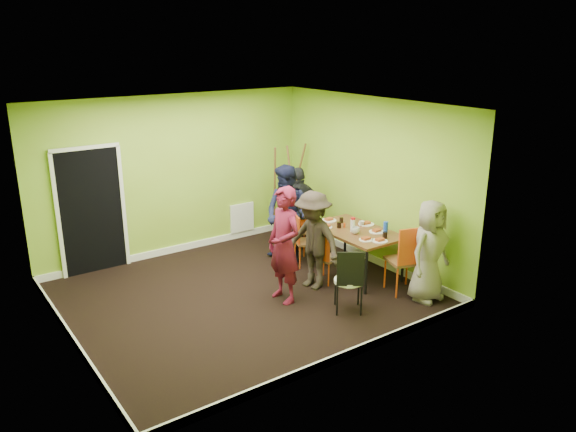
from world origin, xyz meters
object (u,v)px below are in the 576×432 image
person_left_near (313,240)px  person_front_end (429,251)px  chair_back_end (307,214)px  easel (287,192)px  chair_left_near (324,254)px  orange_bottle (344,225)px  person_standing (284,245)px  chair_front_end (406,256)px  dining_table (356,233)px  person_back_end (299,209)px  chair_bentwood (349,278)px  blue_bottle (386,228)px  thermos (353,225)px  person_left_far (287,215)px  chair_left_far (302,237)px

person_left_near → person_front_end: size_ratio=1.01×
chair_back_end → easel: (0.13, 0.79, 0.22)m
chair_left_near → orange_bottle: chair_left_near is taller
orange_bottle → person_front_end: size_ratio=0.05×
orange_bottle → person_standing: bearing=-166.6°
easel → chair_front_end: bearing=-90.7°
dining_table → person_standing: (-1.50, -0.14, 0.16)m
dining_table → chair_left_near: (-0.64, 0.01, -0.22)m
orange_bottle → person_back_end: (0.01, 1.26, -0.03)m
chair_front_end → person_back_end: 2.48m
chair_bentwood → blue_bottle: (1.25, 0.59, 0.32)m
person_left_near → easel: bearing=142.7°
chair_left_near → person_front_end: bearing=16.8°
chair_back_end → blue_bottle: size_ratio=4.92×
easel → person_standing: easel is taller
person_front_end → easel: bearing=85.5°
chair_back_end → chair_bentwood: bearing=84.0°
chair_left_near → chair_front_end: 1.27m
thermos → person_left_far: 1.20m
person_front_end → chair_left_near: bearing=117.3°
orange_bottle → person_left_near: bearing=-165.1°
blue_bottle → orange_bottle: bearing=119.0°
dining_table → chair_bentwood: (-0.99, -0.99, -0.17)m
chair_left_far → chair_front_end: (0.60, -1.79, 0.11)m
chair_left_near → chair_bentwood: bearing=-35.9°
dining_table → chair_left_near: size_ratio=1.77×
chair_bentwood → easel: (1.13, 3.10, 0.37)m
chair_left_near → chair_back_end: 1.48m
person_left_far → person_front_end: size_ratio=1.11×
chair_left_near → person_standing: 0.95m
chair_left_near → person_front_end: person_front_end is taller
chair_bentwood → person_left_far: bearing=114.8°
chair_left_far → person_left_near: 0.92m
chair_left_far → person_standing: person_standing is taller
chair_bentwood → person_left_near: person_left_near is taller
chair_left_near → person_back_end: size_ratio=0.56×
chair_front_end → person_left_far: 2.20m
chair_left_far → easel: size_ratio=0.49×
person_standing → person_front_end: person_standing is taller
person_standing → person_left_near: bearing=99.5°
person_left_far → thermos: bearing=10.0°
chair_left_far → chair_left_near: bearing=9.9°
chair_front_end → thermos: (-0.19, 0.99, 0.25)m
chair_back_end → orange_bottle: chair_back_end is taller
chair_bentwood → chair_left_near: bearing=106.2°
thermos → person_back_end: (0.03, 1.48, -0.09)m
person_standing → person_back_end: bearing=136.2°
person_left_far → person_left_near: 1.11m
easel → person_back_end: 0.70m
orange_bottle → person_left_near: person_left_near is taller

